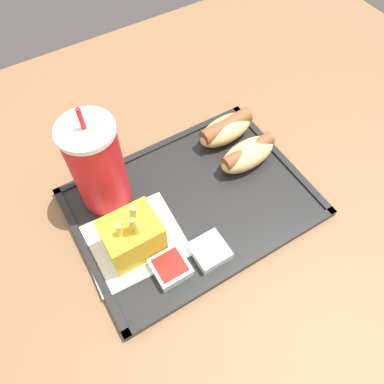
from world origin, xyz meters
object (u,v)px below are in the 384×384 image
Objects in this scene: sauce_cup_mayo at (210,251)px; hot_dog_near at (248,154)px; soda_cup at (98,166)px; sauce_cup_ketchup at (170,267)px; hot_dog_far at (226,129)px; fries_carton at (132,237)px.

hot_dog_near is at bearing 37.02° from sauce_cup_mayo.
soda_cup is 3.90× the size of sauce_cup_mayo.
hot_dog_near is 2.21× the size of sauce_cup_ketchup.
hot_dog_near is at bearing -14.76° from soda_cup.
hot_dog_near reaches higher than sauce_cup_ketchup.
hot_dog_near is 2.21× the size of sauce_cup_mayo.
fries_carton reaches higher than hot_dog_far.
hot_dog_far is at bearing 24.92° from fries_carton.
soda_cup is 0.21m from sauce_cup_mayo.
hot_dog_near is 0.19m from sauce_cup_mayo.
hot_dog_far is at bearing 38.93° from sauce_cup_ketchup.
soda_cup is 1.64× the size of fries_carton.
hot_dog_far is 0.07m from hot_dog_near.
soda_cup is at bearing 88.78° from fries_carton.
sauce_cup_mayo is (-0.15, -0.18, -0.02)m from hot_dog_far.
hot_dog_far is 0.24m from sauce_cup_mayo.
soda_cup is 3.90× the size of sauce_cup_ketchup.
soda_cup reaches higher than sauce_cup_mayo.
soda_cup is 0.19m from sauce_cup_ketchup.
fries_carton is 2.38× the size of sauce_cup_ketchup.
sauce_cup_ketchup is at bearing -81.25° from soda_cup.
sauce_cup_ketchup is at bearing -141.07° from hot_dog_far.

